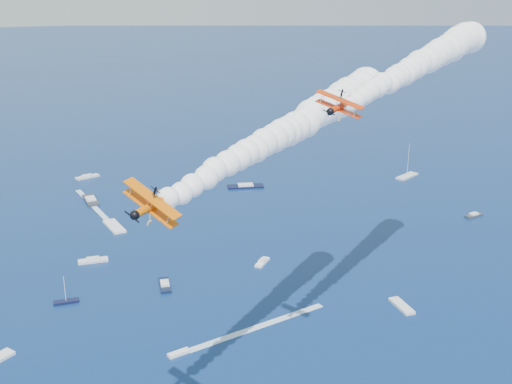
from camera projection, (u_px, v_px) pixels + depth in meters
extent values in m
cube|color=white|center=(114.00, 226.00, 213.90)|extent=(6.90, 13.31, 0.70)
cube|color=white|center=(179.00, 353.00, 143.00)|extent=(5.30, 3.00, 0.70)
cube|color=silver|center=(87.00, 177.00, 265.18)|extent=(10.17, 6.50, 0.70)
cube|color=black|center=(66.00, 302.00, 165.23)|extent=(6.40, 2.23, 0.70)
cube|color=silver|center=(402.00, 306.00, 163.17)|extent=(3.10, 8.77, 0.70)
cube|color=white|center=(262.00, 262.00, 187.53)|extent=(5.91, 6.52, 0.70)
cube|color=silver|center=(407.00, 176.00, 266.26)|extent=(12.13, 9.21, 0.70)
cube|color=silver|center=(93.00, 261.00, 188.66)|extent=(8.60, 2.75, 0.70)
cube|color=#2D313C|center=(474.00, 215.00, 223.38)|extent=(7.63, 4.17, 0.70)
cube|color=#0E1732|center=(165.00, 285.00, 173.91)|extent=(3.43, 8.97, 0.70)
cube|color=#292C36|center=(91.00, 200.00, 238.33)|extent=(5.86, 13.38, 0.70)
cube|color=black|center=(246.00, 186.00, 253.59)|extent=(14.63, 6.55, 0.70)
cube|color=white|center=(92.00, 205.00, 234.75)|extent=(10.74, 37.43, 0.04)
cube|color=white|center=(259.00, 326.00, 154.31)|extent=(36.97, 12.84, 0.04)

